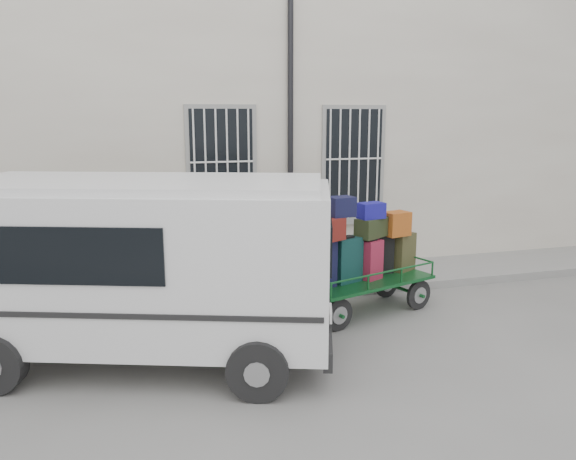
% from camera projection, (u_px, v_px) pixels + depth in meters
% --- Properties ---
extents(ground, '(80.00, 80.00, 0.00)m').
position_uv_depth(ground, '(284.00, 334.00, 8.47)').
color(ground, slate).
rests_on(ground, ground).
extents(building, '(24.00, 5.15, 6.00)m').
position_uv_depth(building, '(220.00, 125.00, 13.03)').
color(building, beige).
rests_on(building, ground).
extents(sidewalk, '(24.00, 1.70, 0.15)m').
position_uv_depth(sidewalk, '(252.00, 287.00, 10.52)').
color(sidewalk, gray).
rests_on(sidewalk, ground).
extents(luggage_cart, '(2.68, 1.66, 2.00)m').
position_uv_depth(luggage_cart, '(364.00, 256.00, 9.18)').
color(luggage_cart, black).
rests_on(luggage_cart, ground).
extents(van, '(5.21, 3.48, 2.44)m').
position_uv_depth(van, '(145.00, 260.00, 7.28)').
color(van, silver).
rests_on(van, ground).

